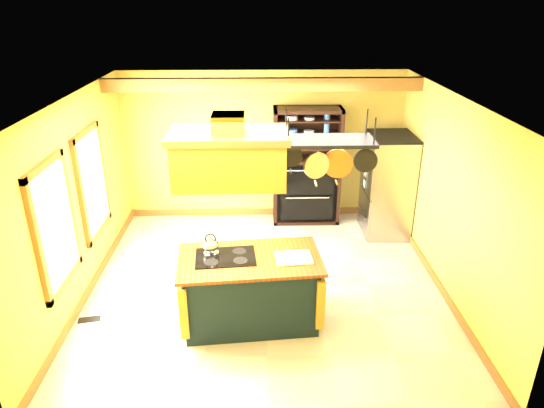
{
  "coord_description": "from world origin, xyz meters",
  "views": [
    {
      "loc": [
        -0.07,
        -5.96,
        3.89
      ],
      "look_at": [
        0.1,
        0.3,
        1.17
      ],
      "focal_mm": 32.0,
      "sensor_mm": 36.0,
      "label": 1
    }
  ],
  "objects_px": {
    "range_hood": "(229,156)",
    "hutch": "(306,177)",
    "pot_rack": "(328,149)",
    "refrigerator": "(387,188)",
    "kitchen_island": "(250,289)"
  },
  "relations": [
    {
      "from": "kitchen_island",
      "to": "pot_rack",
      "type": "bearing_deg",
      "value": -4.83
    },
    {
      "from": "kitchen_island",
      "to": "refrigerator",
      "type": "xyz_separation_m",
      "value": [
        2.31,
        2.48,
        0.37
      ]
    },
    {
      "from": "kitchen_island",
      "to": "range_hood",
      "type": "relative_size",
      "value": 1.39
    },
    {
      "from": "refrigerator",
      "to": "hutch",
      "type": "bearing_deg",
      "value": 156.83
    },
    {
      "from": "range_hood",
      "to": "pot_rack",
      "type": "height_order",
      "value": "same"
    },
    {
      "from": "hutch",
      "to": "refrigerator",
      "type": "bearing_deg",
      "value": -23.17
    },
    {
      "from": "kitchen_island",
      "to": "refrigerator",
      "type": "bearing_deg",
      "value": 42.08
    },
    {
      "from": "refrigerator",
      "to": "pot_rack",
      "type": "bearing_deg",
      "value": -119.53
    },
    {
      "from": "kitchen_island",
      "to": "hutch",
      "type": "relative_size",
      "value": 0.87
    },
    {
      "from": "range_hood",
      "to": "hutch",
      "type": "relative_size",
      "value": 0.63
    },
    {
      "from": "range_hood",
      "to": "pot_rack",
      "type": "xyz_separation_m",
      "value": [
        1.1,
        0.0,
        0.07
      ]
    },
    {
      "from": "range_hood",
      "to": "refrigerator",
      "type": "xyz_separation_m",
      "value": [
        2.51,
        2.48,
        -1.39
      ]
    },
    {
      "from": "range_hood",
      "to": "pot_rack",
      "type": "distance_m",
      "value": 1.11
    },
    {
      "from": "range_hood",
      "to": "hutch",
      "type": "distance_m",
      "value": 3.56
    },
    {
      "from": "pot_rack",
      "to": "refrigerator",
      "type": "xyz_separation_m",
      "value": [
        1.41,
        2.48,
        -1.46
      ]
    }
  ]
}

